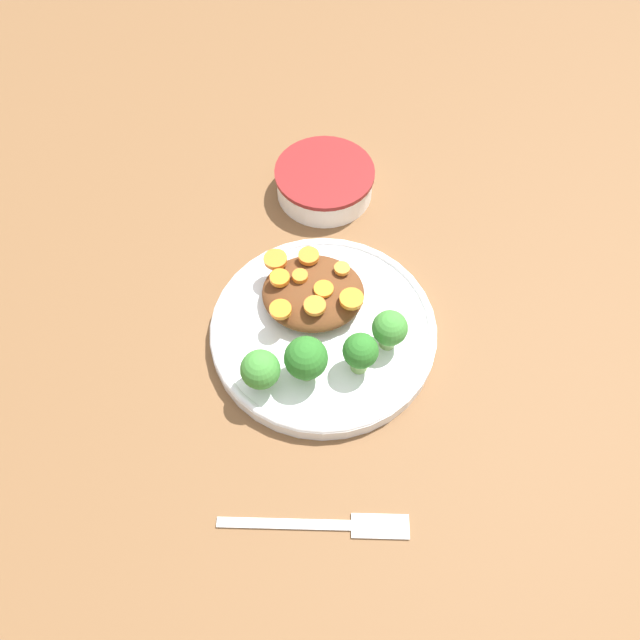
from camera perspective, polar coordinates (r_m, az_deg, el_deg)
The scene contains 18 objects.
ground_plane at distance 0.74m, azimuth 0.00°, elevation -1.41°, with size 4.00×4.00×0.00m, color brown.
plate at distance 0.72m, azimuth 0.00°, elevation -0.90°, with size 0.26×0.26×0.02m.
dip_bowl at distance 0.86m, azimuth -0.00°, elevation 12.68°, with size 0.13×0.13×0.04m.
stew_mound at distance 0.72m, azimuth -0.93°, elevation 2.52°, with size 0.11×0.12×0.03m, color #5B3319.
broccoli_floret_0 at distance 0.67m, azimuth 3.39°, elevation -2.96°, with size 0.04×0.04×0.06m.
broccoli_floret_1 at distance 0.66m, azimuth -1.62°, elevation -3.56°, with size 0.05×0.05×0.06m.
broccoli_floret_2 at distance 0.68m, azimuth 6.07°, elevation -0.84°, with size 0.04×0.04×0.05m.
broccoli_floret_3 at distance 0.66m, azimuth -5.80°, elevation -4.56°, with size 0.04×0.04×0.06m.
carrot_slice_0 at distance 0.69m, azimuth -0.79°, elevation 1.32°, with size 0.02×0.02×0.01m, color orange.
carrot_slice_1 at distance 0.71m, azimuth -2.14°, elevation 4.04°, with size 0.02×0.02×0.01m, color orange.
carrot_slice_2 at distance 0.69m, azimuth -3.94°, elevation 1.15°, with size 0.02×0.02×0.01m, color orange.
carrot_slice_3 at distance 0.72m, azimuth 1.72°, elevation 4.73°, with size 0.02×0.02×0.01m, color orange.
carrot_slice_4 at distance 0.71m, azimuth -4.01°, elevation 3.86°, with size 0.02×0.02×0.01m, color orange.
carrot_slice_5 at distance 0.70m, azimuth 0.24°, elevation 2.86°, with size 0.02×0.02×0.00m, color orange.
carrot_slice_6 at distance 0.70m, azimuth 2.59°, elevation 1.94°, with size 0.03×0.03×0.01m, color orange.
carrot_slice_7 at distance 0.73m, azimuth -4.40°, elevation 5.55°, with size 0.03×0.03×0.01m, color orange.
carrot_slice_8 at distance 0.73m, azimuth -1.34°, elevation 5.88°, with size 0.02×0.02×0.01m, color orange.
fork at distance 0.65m, azimuth 0.82°, elevation -18.21°, with size 0.02×0.19×0.01m.
Camera 1 is at (-0.37, -0.00, 0.63)m, focal length 35.00 mm.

